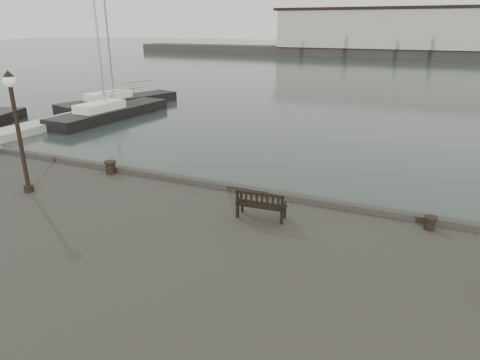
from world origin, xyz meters
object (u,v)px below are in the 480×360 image
object	(u,v)px
bench	(261,210)
yacht_c	(111,115)
yacht_b	(120,104)
bollard_right	(430,223)
bollard_left	(110,167)
lamp_post	(16,116)

from	to	relation	value
bench	yacht_c	xyz separation A→B (m)	(-18.74, 15.38, -1.58)
yacht_c	yacht_b	bearing A→B (deg)	124.81
bollard_right	yacht_b	xyz separation A→B (m)	(-26.01, 18.56, -1.50)
bollard_left	yacht_c	bearing A→B (deg)	130.66
bollard_left	lamp_post	world-z (taller)	lamp_post
bench	yacht_b	bearing A→B (deg)	132.77
bollard_left	bollard_right	size ratio (longest dim) A/B	1.27
lamp_post	yacht_b	size ratio (longest dim) A/B	0.27
yacht_b	yacht_c	bearing A→B (deg)	-42.25
bench	yacht_c	bearing A→B (deg)	136.05
yacht_b	yacht_c	distance (m)	5.22
yacht_b	yacht_c	size ratio (longest dim) A/B	1.02
bollard_right	bollard_left	bearing A→B (deg)	179.39
bollard_left	yacht_c	world-z (taller)	yacht_c
bollard_left	yacht_c	xyz separation A→B (m)	(-12.03, 14.01, -1.56)
bench	yacht_b	distance (m)	29.27
bench	bollard_right	size ratio (longest dim) A/B	3.88
bench	yacht_b	xyz separation A→B (m)	(-21.49, 19.81, -1.58)
bench	yacht_c	size ratio (longest dim) A/B	0.10
yacht_c	bench	bearing A→B (deg)	-36.45
bollard_left	bollard_right	world-z (taller)	bollard_left
bench	bollard_right	bearing A→B (deg)	10.88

